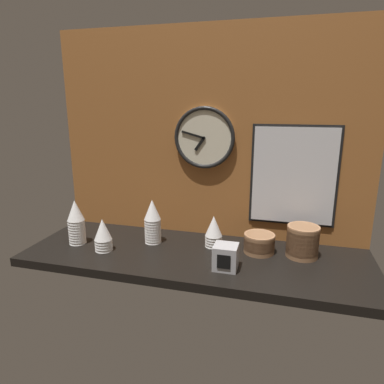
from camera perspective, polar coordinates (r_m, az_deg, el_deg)
ground_plane at (r=164.51cm, az=0.60°, el=-10.67°), size 160.00×56.00×4.00cm
wall_tiled_back at (r=175.20cm, az=2.85°, el=9.44°), size 160.00×3.00×105.00cm
cup_stack_far_left at (r=179.44cm, az=-18.74°, el=-4.75°), size 8.37×8.37×22.32cm
cup_stack_left at (r=168.52cm, az=-14.61°, el=-6.91°), size 8.37×8.37×15.61cm
cup_stack_center_right at (r=167.85cm, az=3.63°, el=-6.53°), size 8.37×8.37×15.61cm
cup_stack_center_left at (r=172.22cm, az=-6.59°, el=-4.85°), size 8.37×8.37×22.32cm
bowl_stack_right at (r=165.11cm, az=11.14°, el=-8.26°), size 14.45×14.45×9.16cm
bowl_stack_far_right at (r=164.83cm, az=17.95°, el=-7.72°), size 14.45×14.45×14.70cm
wall_clock at (r=172.73cm, az=2.05°, el=9.02°), size 31.00×2.70×31.00cm
menu_board at (r=171.86cm, az=16.56°, el=2.56°), size 40.97×1.32×48.96cm
napkin_dispenser at (r=147.62cm, az=5.63°, el=-10.72°), size 10.08×9.93×10.59cm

